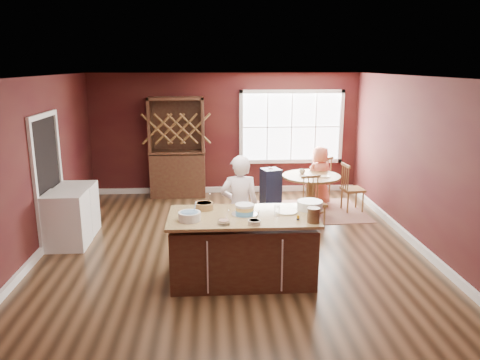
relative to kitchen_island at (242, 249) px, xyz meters
name	(u,v)px	position (x,y,z in m)	size (l,w,h in m)	color
room_shell	(232,167)	(-0.09, 1.05, 0.91)	(7.00, 7.00, 7.00)	brown
window	(291,127)	(1.41, 4.52, 1.06)	(2.36, 0.10, 1.66)	white
doorway	(49,181)	(-3.06, 1.65, 0.59)	(0.08, 1.26, 2.13)	white
kitchen_island	(242,249)	(0.00, 0.00, 0.00)	(1.98, 1.04, 0.92)	#3D1A14
dining_table	(311,186)	(1.55, 2.92, 0.10)	(1.15, 1.15, 0.75)	brown
baker	(240,207)	(0.01, 0.75, 0.36)	(0.58, 0.38, 1.59)	white
layer_cake	(245,209)	(0.03, 0.02, 0.55)	(0.35, 0.35, 0.14)	white
bowl_blue	(190,216)	(-0.70, -0.17, 0.54)	(0.29, 0.29, 0.11)	silver
bowl_yellow	(204,206)	(-0.51, 0.29, 0.53)	(0.26, 0.26, 0.10)	#9A6535
bowl_pink	(224,222)	(-0.26, -0.36, 0.51)	(0.16, 0.16, 0.06)	silver
bowl_olive	(254,222)	(0.12, -0.39, 0.51)	(0.16, 0.16, 0.06)	#F4ECC5
drinking_glass	(277,211)	(0.45, -0.09, 0.56)	(0.08, 0.08, 0.16)	silver
dinner_plate	(287,212)	(0.61, 0.08, 0.49)	(0.30, 0.30, 0.02)	beige
white_tub	(310,205)	(0.95, 0.20, 0.54)	(0.35, 0.35, 0.12)	white
stoneware_crock	(314,215)	(0.88, -0.35, 0.58)	(0.16, 0.16, 0.19)	brown
toy_figurine	(298,217)	(0.70, -0.25, 0.52)	(0.04, 0.04, 0.07)	#EDAA0D
rug	(310,211)	(1.55, 2.92, -0.43)	(2.13, 1.65, 0.01)	brown
chair_east	(353,187)	(2.41, 2.93, 0.05)	(0.41, 0.39, 0.99)	brown
chair_south	(314,202)	(1.43, 2.08, 0.02)	(0.39, 0.37, 0.93)	brown
chair_north	(319,179)	(1.89, 3.66, 0.06)	(0.42, 0.40, 1.00)	brown
seated_woman	(320,176)	(1.83, 3.40, 0.18)	(0.61, 0.40, 1.24)	#EB785A
high_chair	(271,188)	(0.78, 3.16, 0.00)	(0.35, 0.35, 0.87)	#182746
toddler	(271,169)	(0.80, 3.27, 0.37)	(0.18, 0.14, 0.26)	#8CA5BF
table_plate	(325,176)	(1.79, 2.78, 0.32)	(0.22, 0.22, 0.02)	beige
table_cup	(302,172)	(1.40, 3.07, 0.36)	(0.12, 0.12, 0.09)	silver
hutch	(177,148)	(-1.16, 4.27, 0.66)	(1.20, 0.50, 2.20)	#371D13
washer	(67,220)	(-2.73, 1.33, 0.01)	(0.62, 0.60, 0.90)	white
dryer	(78,209)	(-2.73, 1.97, 0.00)	(0.61, 0.59, 0.88)	white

